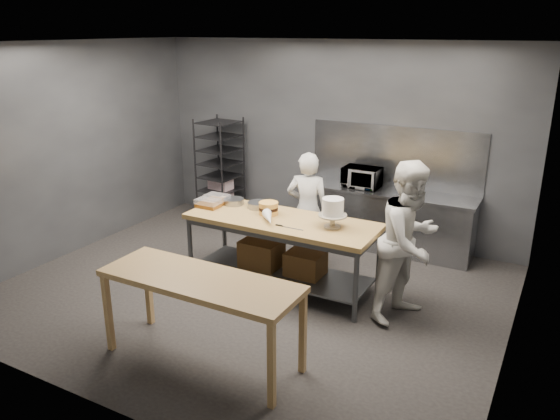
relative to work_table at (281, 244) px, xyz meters
name	(u,v)px	position (x,y,z in m)	size (l,w,h in m)	color
ground	(251,291)	(-0.25, -0.32, -0.57)	(6.00, 6.00, 0.00)	black
back_wall	(333,140)	(-0.25, 2.18, 0.93)	(6.00, 0.04, 3.00)	#4C4F54
work_table	(281,244)	(0.00, 0.00, 0.00)	(2.40, 0.90, 0.92)	olive
near_counter	(200,286)	(0.11, -1.82, 0.24)	(2.00, 0.70, 0.90)	olive
back_counter	(385,219)	(0.75, 1.86, -0.12)	(2.60, 0.60, 0.90)	slate
splashback_panel	(395,156)	(0.75, 2.16, 0.78)	(2.60, 0.02, 0.90)	slate
speed_rack	(220,171)	(-2.14, 1.78, 0.28)	(0.65, 0.69, 1.75)	black
chef_behind	(308,210)	(-0.01, 0.78, 0.23)	(0.58, 0.38, 1.60)	silver
chef_right	(410,242)	(1.61, 0.01, 0.34)	(0.89, 0.69, 1.83)	silver
microwave	(362,177)	(0.35, 1.86, 0.48)	(0.54, 0.37, 0.30)	black
frosted_cake_stand	(333,209)	(0.68, 0.01, 0.57)	(0.34, 0.34, 0.36)	#A99E87
layer_cake	(268,208)	(-0.21, 0.06, 0.43)	(0.24, 0.24, 0.16)	gold
cake_pans	(247,203)	(-0.63, 0.21, 0.39)	(0.65, 0.31, 0.07)	gray
piping_bag	(269,218)	(-0.05, -0.22, 0.41)	(0.12, 0.12, 0.38)	white
offset_spatula	(286,227)	(0.20, -0.25, 0.35)	(0.36, 0.02, 0.02)	slate
pastry_clamshells	(213,201)	(-1.05, 0.04, 0.40)	(0.32, 0.44, 0.11)	#8B5E1B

